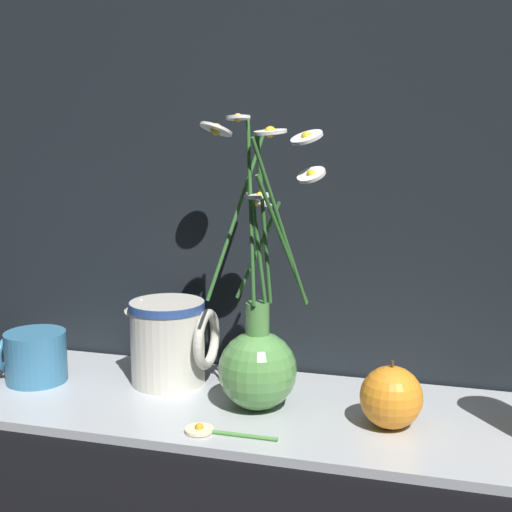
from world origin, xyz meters
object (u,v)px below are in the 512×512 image
yellow_mug (35,357)px  orange_fruit (391,397)px  vase_with_flowers (258,355)px  ceramic_pitcher (170,338)px

yellow_mug → orange_fruit: orange_fruit is taller
orange_fruit → yellow_mug: bearing=177.4°
vase_with_flowers → ceramic_pitcher: size_ratio=2.89×
ceramic_pitcher → orange_fruit: (0.33, -0.07, -0.03)m
yellow_mug → orange_fruit: (0.52, -0.02, 0.00)m
vase_with_flowers → orange_fruit: (0.18, -0.01, -0.03)m
vase_with_flowers → orange_fruit: size_ratio=4.46×
ceramic_pitcher → vase_with_flowers: bearing=-20.8°
ceramic_pitcher → yellow_mug: bearing=-166.3°
ceramic_pitcher → orange_fruit: ceramic_pitcher is taller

